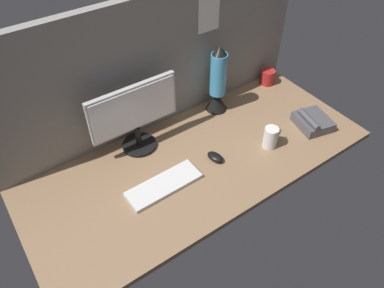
{
  "coord_description": "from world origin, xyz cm",
  "views": [
    {
      "loc": [
        -78.67,
        -107.83,
        138.63
      ],
      "look_at": [
        -8.13,
        0.0,
        14.0
      ],
      "focal_mm": 34.7,
      "sensor_mm": 36.0,
      "label": 1
    }
  ],
  "objects_px": {
    "keyboard": "(164,185)",
    "mouse": "(215,157)",
    "mug_red_plastic": "(268,77)",
    "lava_lamp": "(218,85)",
    "desk_phone": "(312,122)",
    "monitor": "(135,114)",
    "mug_ceramic_white": "(271,137)"
  },
  "relations": [
    {
      "from": "lava_lamp",
      "to": "desk_phone",
      "type": "bearing_deg",
      "value": -51.46
    },
    {
      "from": "monitor",
      "to": "mug_red_plastic",
      "type": "height_order",
      "value": "monitor"
    },
    {
      "from": "monitor",
      "to": "mug_red_plastic",
      "type": "relative_size",
      "value": 5.02
    },
    {
      "from": "lava_lamp",
      "to": "desk_phone",
      "type": "relative_size",
      "value": 1.84
    },
    {
      "from": "mug_ceramic_white",
      "to": "lava_lamp",
      "type": "distance_m",
      "value": 0.43
    },
    {
      "from": "keyboard",
      "to": "monitor",
      "type": "bearing_deg",
      "value": 81.83
    },
    {
      "from": "keyboard",
      "to": "desk_phone",
      "type": "height_order",
      "value": "desk_phone"
    },
    {
      "from": "mouse",
      "to": "lava_lamp",
      "type": "relative_size",
      "value": 0.23
    },
    {
      "from": "mouse",
      "to": "mug_red_plastic",
      "type": "distance_m",
      "value": 0.77
    },
    {
      "from": "mug_ceramic_white",
      "to": "lava_lamp",
      "type": "bearing_deg",
      "value": 95.16
    },
    {
      "from": "keyboard",
      "to": "desk_phone",
      "type": "bearing_deg",
      "value": -7.43
    },
    {
      "from": "lava_lamp",
      "to": "monitor",
      "type": "bearing_deg",
      "value": -178.81
    },
    {
      "from": "keyboard",
      "to": "mug_red_plastic",
      "type": "relative_size",
      "value": 3.93
    },
    {
      "from": "lava_lamp",
      "to": "mouse",
      "type": "bearing_deg",
      "value": -128.56
    },
    {
      "from": "monitor",
      "to": "desk_phone",
      "type": "height_order",
      "value": "monitor"
    },
    {
      "from": "lava_lamp",
      "to": "mug_red_plastic",
      "type": "bearing_deg",
      "value": 2.89
    },
    {
      "from": "mouse",
      "to": "mug_red_plastic",
      "type": "height_order",
      "value": "mug_red_plastic"
    },
    {
      "from": "keyboard",
      "to": "mug_red_plastic",
      "type": "bearing_deg",
      "value": 18.33
    },
    {
      "from": "keyboard",
      "to": "mug_ceramic_white",
      "type": "xyz_separation_m",
      "value": [
        0.61,
        -0.08,
        0.05
      ]
    },
    {
      "from": "lava_lamp",
      "to": "desk_phone",
      "type": "distance_m",
      "value": 0.57
    },
    {
      "from": "keyboard",
      "to": "mug_red_plastic",
      "type": "height_order",
      "value": "mug_red_plastic"
    },
    {
      "from": "keyboard",
      "to": "lava_lamp",
      "type": "bearing_deg",
      "value": 28.92
    },
    {
      "from": "keyboard",
      "to": "lava_lamp",
      "type": "xyz_separation_m",
      "value": [
        0.57,
        0.33,
        0.16
      ]
    },
    {
      "from": "mug_ceramic_white",
      "to": "mouse",
      "type": "bearing_deg",
      "value": 164.04
    },
    {
      "from": "mouse",
      "to": "mug_ceramic_white",
      "type": "height_order",
      "value": "mug_ceramic_white"
    },
    {
      "from": "mug_ceramic_white",
      "to": "desk_phone",
      "type": "distance_m",
      "value": 0.31
    },
    {
      "from": "monitor",
      "to": "lava_lamp",
      "type": "height_order",
      "value": "lava_lamp"
    },
    {
      "from": "keyboard",
      "to": "mouse",
      "type": "height_order",
      "value": "mouse"
    },
    {
      "from": "mug_red_plastic",
      "to": "lava_lamp",
      "type": "xyz_separation_m",
      "value": [
        -0.43,
        -0.02,
        0.13
      ]
    },
    {
      "from": "keyboard",
      "to": "mug_ceramic_white",
      "type": "distance_m",
      "value": 0.62
    },
    {
      "from": "monitor",
      "to": "keyboard",
      "type": "height_order",
      "value": "monitor"
    },
    {
      "from": "monitor",
      "to": "mouse",
      "type": "xyz_separation_m",
      "value": [
        0.27,
        -0.32,
        -0.2
      ]
    }
  ]
}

